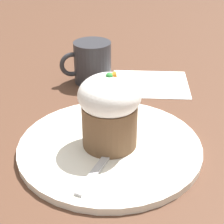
# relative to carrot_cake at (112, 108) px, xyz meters

# --- Properties ---
(ground_plane) EXTENTS (4.00, 4.00, 0.00)m
(ground_plane) POSITION_rel_carrot_cake_xyz_m (0.00, 0.00, -0.07)
(ground_plane) COLOR #513323
(dessert_plate) EXTENTS (0.26, 0.26, 0.01)m
(dessert_plate) POSITION_rel_carrot_cake_xyz_m (0.00, 0.00, -0.06)
(dessert_plate) COLOR white
(dessert_plate) RESTS_ON ground_plane
(carrot_cake) EXTENTS (0.09, 0.09, 0.11)m
(carrot_cake) POSITION_rel_carrot_cake_xyz_m (0.00, 0.00, 0.00)
(carrot_cake) COLOR brown
(carrot_cake) RESTS_ON dessert_plate
(spoon) EXTENTS (0.10, 0.11, 0.01)m
(spoon) POSITION_rel_carrot_cake_xyz_m (0.01, 0.03, -0.05)
(spoon) COLOR #B7B7BC
(spoon) RESTS_ON dessert_plate
(coffee_cup) EXTENTS (0.10, 0.07, 0.08)m
(coffee_cup) POSITION_rel_carrot_cake_xyz_m (-0.03, -0.23, -0.03)
(coffee_cup) COLOR #2D2D33
(coffee_cup) RESTS_ON ground_plane
(paper_napkin) EXTENTS (0.18, 0.17, 0.00)m
(paper_napkin) POSITION_rel_carrot_cake_xyz_m (-0.13, -0.19, -0.07)
(paper_napkin) COLOR white
(paper_napkin) RESTS_ON ground_plane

